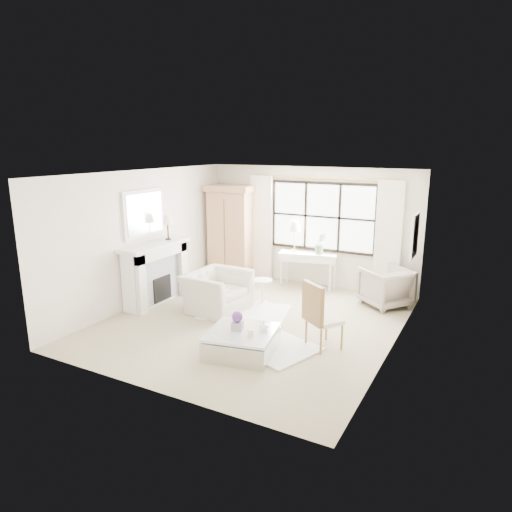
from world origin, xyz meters
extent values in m
plane|color=tan|center=(0.00, 0.00, 0.00)|extent=(5.50, 5.50, 0.00)
plane|color=white|center=(0.00, 0.00, 2.70)|extent=(5.50, 5.50, 0.00)
plane|color=silver|center=(0.00, 2.75, 1.35)|extent=(5.00, 0.00, 5.00)
plane|color=silver|center=(0.00, -2.75, 1.35)|extent=(5.00, 0.00, 5.00)
plane|color=silver|center=(-2.50, 0.00, 1.35)|extent=(0.00, 5.50, 5.50)
plane|color=beige|center=(2.50, 0.00, 1.35)|extent=(0.00, 5.50, 5.50)
cube|color=white|center=(0.30, 2.73, 1.60)|extent=(2.40, 0.02, 1.50)
cylinder|color=#B98640|center=(0.30, 2.67, 2.47)|extent=(3.30, 0.04, 0.04)
cube|color=white|center=(-1.20, 2.65, 1.24)|extent=(0.55, 0.10, 2.47)
cube|color=silver|center=(1.80, 2.65, 1.24)|extent=(0.55, 0.10, 2.47)
cube|color=white|center=(-2.29, 0.00, 0.59)|extent=(0.34, 1.50, 1.18)
cube|color=silver|center=(-2.12, 0.00, 0.53)|extent=(0.03, 1.22, 0.97)
cube|color=black|center=(-2.11, 0.00, 0.32)|extent=(0.06, 0.52, 0.50)
cube|color=white|center=(-2.25, 0.00, 1.22)|extent=(0.58, 1.66, 0.08)
cube|color=white|center=(-2.47, 0.00, 1.84)|extent=(0.05, 1.15, 0.95)
cube|color=silver|center=(-2.44, 0.00, 1.84)|extent=(0.02, 1.00, 0.80)
cube|color=silver|center=(2.47, 1.70, 1.55)|extent=(0.04, 0.62, 0.82)
cube|color=beige|center=(2.45, 1.70, 1.55)|extent=(0.01, 0.52, 0.72)
cylinder|color=black|center=(-2.19, 0.38, 1.27)|extent=(0.12, 0.12, 0.03)
cylinder|color=black|center=(-2.19, 0.38, 1.44)|extent=(0.03, 0.03, 0.30)
cone|color=beige|center=(-2.19, 0.38, 1.68)|extent=(0.22, 0.22, 0.18)
cube|color=tan|center=(-1.88, 2.37, 1.05)|extent=(1.05, 0.68, 2.10)
cube|color=tan|center=(-1.88, 2.37, 2.17)|extent=(1.17, 0.79, 0.14)
cube|color=white|center=(0.09, 2.47, 0.68)|extent=(1.30, 0.69, 0.14)
cube|color=white|center=(0.09, 2.47, 0.77)|extent=(1.37, 0.74, 0.06)
cylinder|color=#AA813B|center=(-0.26, 2.48, 0.82)|extent=(0.14, 0.14, 0.03)
cylinder|color=#AA813B|center=(-0.26, 2.48, 1.06)|extent=(0.02, 0.02, 0.46)
cone|color=#F0E5C4|center=(-0.26, 2.48, 1.38)|extent=(0.28, 0.28, 0.22)
imported|color=#58734D|center=(0.38, 2.47, 1.04)|extent=(0.33, 0.31, 0.49)
cylinder|color=silver|center=(-0.31, 0.99, 0.01)|extent=(0.26, 0.26, 0.03)
cylinder|color=silver|center=(-0.31, 0.99, 0.25)|extent=(0.06, 0.06, 0.44)
cylinder|color=white|center=(-0.31, 0.99, 0.49)|extent=(0.40, 0.40, 0.03)
cube|color=white|center=(-0.36, 0.34, 0.01)|extent=(1.88, 1.53, 0.03)
cube|color=white|center=(0.74, -0.76, 0.01)|extent=(1.71, 1.48, 0.03)
imported|color=beige|center=(-0.91, 0.21, 0.38)|extent=(1.10, 1.24, 0.77)
imported|color=#9F9486|center=(1.94, 2.04, 0.39)|extent=(1.19, 1.19, 0.78)
cube|color=silver|center=(1.52, -0.40, 0.46)|extent=(0.66, 0.65, 0.07)
cube|color=olive|center=(1.39, -0.59, 0.78)|extent=(0.42, 0.32, 0.60)
cube|color=silver|center=(0.48, -1.23, 0.16)|extent=(1.18, 1.18, 0.32)
cube|color=silver|center=(0.48, -1.23, 0.36)|extent=(1.18, 1.18, 0.04)
cube|color=gray|center=(0.40, -1.22, 0.44)|extent=(0.21, 0.21, 0.12)
sphere|color=#582E74|center=(0.40, -1.22, 0.59)|extent=(0.17, 0.17, 0.17)
cylinder|color=silver|center=(0.71, -1.37, 0.44)|extent=(0.09, 0.09, 0.12)
imported|color=white|center=(0.78, -1.05, 0.46)|extent=(0.18, 0.18, 0.15)
camera|label=1|loc=(3.78, -6.91, 3.19)|focal=32.00mm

